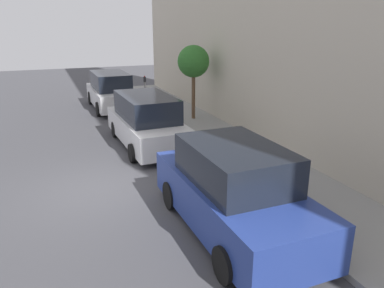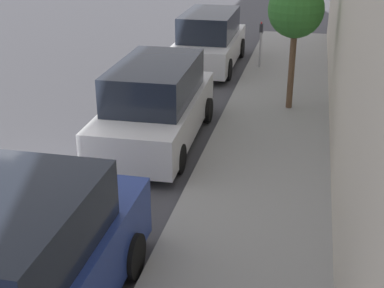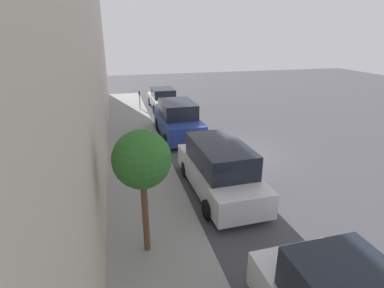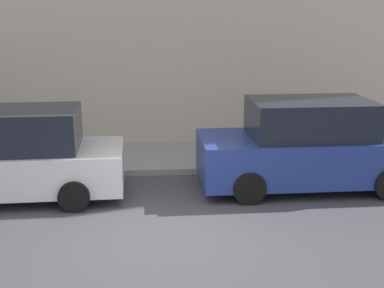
% 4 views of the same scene
% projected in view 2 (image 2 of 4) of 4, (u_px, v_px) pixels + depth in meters
% --- Properties ---
extents(sidewalk, '(2.73, 32.00, 0.15)m').
position_uv_depth(sidewalk, '(250.00, 222.00, 9.21)').
color(sidewalk, gray).
rests_on(sidewalk, ground_plane).
extents(parked_suv_second, '(2.08, 4.82, 1.98)m').
position_uv_depth(parked_suv_second, '(17.00, 276.00, 6.47)').
color(parked_suv_second, navy).
rests_on(parked_suv_second, ground_plane).
extents(parked_minivan_third, '(2.04, 4.95, 1.90)m').
position_uv_depth(parked_minivan_third, '(156.00, 104.00, 12.34)').
color(parked_minivan_third, silver).
rests_on(parked_minivan_third, ground_plane).
extents(parked_minivan_fourth, '(2.02, 4.92, 1.90)m').
position_uv_depth(parked_minivan_fourth, '(209.00, 40.00, 18.51)').
color(parked_minivan_fourth, silver).
rests_on(parked_minivan_fourth, ground_plane).
extents(parking_meter_far, '(0.11, 0.15, 1.52)m').
position_uv_depth(parking_meter_far, '(261.00, 40.00, 17.88)').
color(parking_meter_far, '#ADADB2').
rests_on(parking_meter_far, sidewalk).
extents(street_tree, '(1.42, 1.42, 3.30)m').
position_uv_depth(street_tree, '(296.00, 11.00, 13.43)').
color(street_tree, brown).
rests_on(street_tree, sidewalk).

